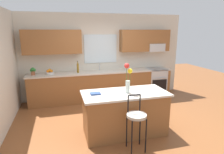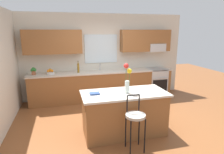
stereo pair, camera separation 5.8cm
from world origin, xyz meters
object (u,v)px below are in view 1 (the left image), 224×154
object	(u,v)px
oven_range	(155,82)
cookbook	(95,94)
kitchen_island	(125,113)
bar_stool_near	(136,118)
bottle_olive_oil	(78,68)
flower_vase	(128,78)
potted_plant_small	(33,71)
fruit_bowl_oranges	(50,72)

from	to	relation	value
oven_range	cookbook	size ratio (longest dim) A/B	4.60
kitchen_island	bar_stool_near	size ratio (longest dim) A/B	1.71
bar_stool_near	bottle_olive_oil	size ratio (longest dim) A/B	2.91
bottle_olive_oil	kitchen_island	bearing A→B (deg)	-71.47
oven_range	bottle_olive_oil	xyz separation A→B (m)	(-2.62, 0.02, 0.61)
kitchen_island	flower_vase	size ratio (longest dim) A/B	2.87
flower_vase	kitchen_island	bearing A→B (deg)	132.72
kitchen_island	bottle_olive_oil	distance (m)	2.43
kitchen_island	flower_vase	distance (m)	0.78
cookbook	bar_stool_near	bearing A→B (deg)	-47.66
kitchen_island	bar_stool_near	bearing A→B (deg)	-90.00
bar_stool_near	flower_vase	distance (m)	0.85
potted_plant_small	bar_stool_near	bearing A→B (deg)	-54.64
kitchen_island	bar_stool_near	xyz separation A→B (m)	(0.00, -0.63, 0.17)
oven_range	fruit_bowl_oranges	world-z (taller)	fruit_bowl_oranges
kitchen_island	flower_vase	xyz separation A→B (m)	(0.04, -0.04, 0.78)
bar_stool_near	potted_plant_small	xyz separation A→B (m)	(-2.03, 2.86, 0.41)
bar_stool_near	potted_plant_small	bearing A→B (deg)	125.36
bar_stool_near	flower_vase	xyz separation A→B (m)	(0.04, 0.59, 0.61)
fruit_bowl_oranges	potted_plant_small	xyz separation A→B (m)	(-0.46, -0.00, 0.07)
bar_stool_near	cookbook	xyz separation A→B (m)	(-0.62, 0.68, 0.30)
kitchen_island	bottle_olive_oil	size ratio (longest dim) A/B	4.98
flower_vase	bar_stool_near	bearing A→B (deg)	-93.94
fruit_bowl_oranges	bottle_olive_oil	size ratio (longest dim) A/B	0.67
oven_range	flower_vase	distance (m)	3.00
fruit_bowl_oranges	bottle_olive_oil	bearing A→B (deg)	-0.27
oven_range	kitchen_island	distance (m)	2.89
bottle_olive_oil	flower_vase	bearing A→B (deg)	-70.89
flower_vase	bottle_olive_oil	xyz separation A→B (m)	(-0.79, 2.27, -0.18)
oven_range	fruit_bowl_oranges	size ratio (longest dim) A/B	3.83
bar_stool_near	potted_plant_small	size ratio (longest dim) A/B	4.65
fruit_bowl_oranges	bottle_olive_oil	xyz separation A→B (m)	(0.82, -0.00, 0.09)
bar_stool_near	flower_vase	bearing A→B (deg)	86.06
bottle_olive_oil	potted_plant_small	size ratio (longest dim) A/B	1.60
flower_vase	fruit_bowl_oranges	distance (m)	2.80
flower_vase	cookbook	bearing A→B (deg)	172.08
bar_stool_near	cookbook	world-z (taller)	bar_stool_near
potted_plant_small	bottle_olive_oil	bearing A→B (deg)	0.02
bottle_olive_oil	fruit_bowl_oranges	bearing A→B (deg)	179.73
bar_stool_near	oven_range	bearing A→B (deg)	56.56
kitchen_island	potted_plant_small	xyz separation A→B (m)	(-2.03, 2.23, 0.58)
bar_stool_near	potted_plant_small	world-z (taller)	potted_plant_small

